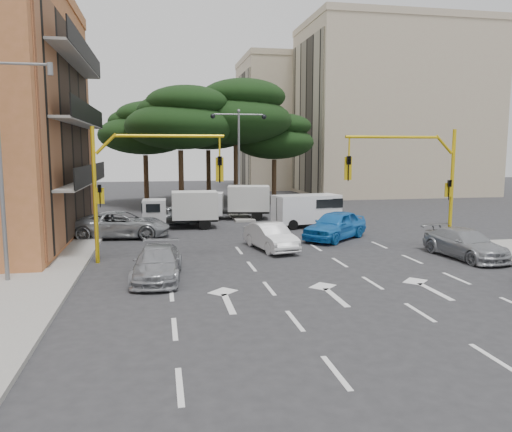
{
  "coord_description": "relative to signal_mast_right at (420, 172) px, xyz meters",
  "views": [
    {
      "loc": [
        -5.81,
        -20.66,
        5.01
      ],
      "look_at": [
        -0.96,
        4.36,
        1.6
      ],
      "focal_mm": 35.0,
      "sensor_mm": 36.0,
      "label": 1
    }
  ],
  "objects": [
    {
      "name": "ground",
      "position": [
        -6.8,
        -1.99,
        -3.88
      ],
      "size": [
        120.0,
        120.0,
        0.0
      ],
      "primitive_type": "plane",
      "color": "#28282B",
      "rests_on": "ground"
    },
    {
      "name": "median_strip",
      "position": [
        -6.8,
        14.01,
        -3.81
      ],
      "size": [
        1.4,
        6.0,
        0.15
      ],
      "primitive_type": "cube",
      "color": "gray",
      "rests_on": "ground"
    },
    {
      "name": "apartment_beige_near",
      "position": [
        13.15,
        30.01,
        5.47
      ],
      "size": [
        20.2,
        12.15,
        18.7
      ],
      "color": "#BEA88F",
      "rests_on": "ground"
    },
    {
      "name": "apartment_beige_far",
      "position": [
        6.15,
        42.01,
        4.47
      ],
      "size": [
        16.2,
        12.15,
        16.7
      ],
      "color": "#BEA88F",
      "rests_on": "ground"
    },
    {
      "name": "pine_left_near",
      "position": [
        -10.75,
        19.96,
        3.72
      ],
      "size": [
        9.15,
        9.15,
        10.23
      ],
      "color": "#382616",
      "rests_on": "ground"
    },
    {
      "name": "pine_center",
      "position": [
        -5.75,
        21.96,
        4.41
      ],
      "size": [
        9.98,
        9.98,
        11.16
      ],
      "color": "#382616",
      "rests_on": "ground"
    },
    {
      "name": "pine_left_far",
      "position": [
        -13.75,
        23.96,
        3.03
      ],
      "size": [
        8.32,
        8.32,
        9.3
      ],
      "color": "#382616",
      "rests_on": "ground"
    },
    {
      "name": "pine_right",
      "position": [
        -1.75,
        23.96,
        2.33
      ],
      "size": [
        7.49,
        7.49,
        8.37
      ],
      "color": "#382616",
      "rests_on": "ground"
    },
    {
      "name": "pine_back",
      "position": [
        -7.75,
        26.96,
        3.72
      ],
      "size": [
        9.15,
        9.15,
        10.23
      ],
      "color": "#382616",
      "rests_on": "ground"
    },
    {
      "name": "signal_mast_right",
      "position": [
        0.0,
        0.0,
        0.0
      ],
      "size": [
        5.79,
        0.37,
        6.0
      ],
      "color": "gold",
      "rests_on": "ground"
    },
    {
      "name": "signal_mast_left",
      "position": [
        -13.61,
        0.0,
        0.0
      ],
      "size": [
        5.79,
        0.37,
        6.0
      ],
      "color": "gold",
      "rests_on": "ground"
    },
    {
      "name": "street_lamp_left",
      "position": [
        -18.1,
        -2.99,
        0.84
      ],
      "size": [
        2.08,
        0.2,
        8.0
      ],
      "color": "slate",
      "rests_on": "sidewalk_left"
    },
    {
      "name": "street_lamp_center",
      "position": [
        -6.8,
        14.01,
        1.54
      ],
      "size": [
        4.16,
        0.36,
        7.77
      ],
      "color": "slate",
      "rests_on": "median_strip"
    },
    {
      "name": "car_white_hatch",
      "position": [
        -7.2,
        1.39,
        -3.22
      ],
      "size": [
        2.2,
        4.26,
        1.34
      ],
      "primitive_type": "imported",
      "rotation": [
        0.0,
        0.0,
        0.2
      ],
      "color": "silver",
      "rests_on": "ground"
    },
    {
      "name": "car_blue_compact",
      "position": [
        -3.02,
        3.56,
        -3.08
      ],
      "size": [
        4.8,
        4.54,
        1.61
      ],
      "primitive_type": "imported",
      "rotation": [
        0.0,
        0.0,
        -0.85
      ],
      "color": "blue",
      "rests_on": "ground"
    },
    {
      "name": "car_silver_wagon",
      "position": [
        -12.77,
        -3.36,
        -3.25
      ],
      "size": [
        2.14,
        4.53,
        1.28
      ],
      "primitive_type": "imported",
      "rotation": [
        0.0,
        0.0,
        -0.08
      ],
      "color": "#94969B",
      "rests_on": "ground"
    },
    {
      "name": "car_silver_cross_a",
      "position": [
        -14.8,
        6.42,
        -3.13
      ],
      "size": [
        5.67,
        3.07,
        1.51
      ],
      "primitive_type": "imported",
      "rotation": [
        0.0,
        0.0,
        1.46
      ],
      "color": "#9CA0A4",
      "rests_on": "ground"
    },
    {
      "name": "car_silver_cross_b",
      "position": [
        -11.74,
        11.01,
        -3.26
      ],
      "size": [
        3.73,
        1.59,
        1.26
      ],
      "primitive_type": "imported",
      "rotation": [
        0.0,
        0.0,
        1.6
      ],
      "color": "#A9AEB2",
      "rests_on": "ground"
    },
    {
      "name": "car_silver_parked",
      "position": [
        1.25,
        -2.15,
        -3.21
      ],
      "size": [
        2.37,
        4.82,
        1.35
      ],
      "primitive_type": "imported",
      "rotation": [
        0.0,
        0.0,
        0.11
      ],
      "color": "#96999D",
      "rests_on": "ground"
    },
    {
      "name": "van_white",
      "position": [
        -3.26,
        8.35,
        -2.82
      ],
      "size": [
        4.53,
        2.68,
        2.13
      ],
      "primitive_type": null,
      "rotation": [
        0.0,
        0.0,
        -1.38
      ],
      "color": "white",
      "rests_on": "ground"
    },
    {
      "name": "box_truck_a",
      "position": [
        -11.3,
        9.25,
        -2.71
      ],
      "size": [
        4.83,
        2.13,
        2.35
      ],
      "primitive_type": null,
      "rotation": [
        0.0,
        0.0,
        1.54
      ],
      "color": "silver",
      "rests_on": "ground"
    },
    {
      "name": "box_truck_b",
      "position": [
        -7.19,
        12.78,
        -2.68
      ],
      "size": [
        5.18,
        2.88,
        2.41
      ],
      "primitive_type": null,
      "rotation": [
        0.0,
        0.0,
        1.4
      ],
      "color": "white",
      "rests_on": "ground"
    }
  ]
}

